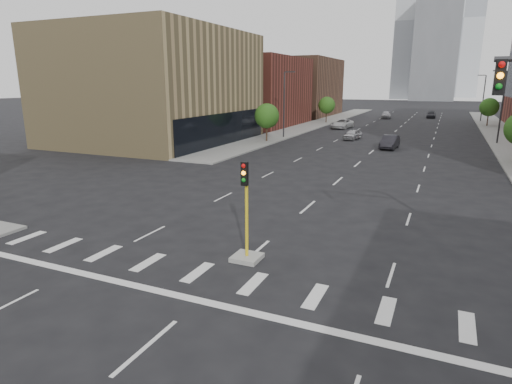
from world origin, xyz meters
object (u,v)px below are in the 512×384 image
Objects in this scene: median_traffic_signal at (246,239)px; car_mid_right at (390,142)px; car_distant at (386,115)px; car_near_left at (352,135)px; car_far_left at (342,124)px; car_deep_right at (431,115)px.

car_mid_right is at bearing 87.66° from median_traffic_signal.
car_distant is (-4.85, 82.14, -0.18)m from median_traffic_signal.
car_near_left is at bearing 95.62° from median_traffic_signal.
median_traffic_signal is 1.11× the size of car_near_left.
car_far_left reaches higher than car_near_left.
median_traffic_signal is at bearing -75.26° from car_near_left.
car_distant is at bearing -149.82° from car_deep_right.
median_traffic_signal is 58.06m from car_far_left.
car_distant reaches higher than car_deep_right.
car_near_left is at bearing -95.13° from car_distant.
car_far_left and car_distant have the same top height.
car_deep_right is 10.38m from car_distant.
car_near_left is at bearing 134.65° from car_mid_right.
median_traffic_signal is 0.93× the size of car_mid_right.
car_mid_right is 1.01× the size of car_distant.
car_deep_right reaches higher than car_near_left.
car_mid_right is 45.90m from car_distant.
median_traffic_signal is 0.77× the size of car_far_left.
car_distant is at bearing 93.38° from median_traffic_signal.
median_traffic_signal is at bearing -75.10° from car_far_left.
car_near_left is 0.85× the size of car_distant.
car_distant is (-8.91, -5.33, 0.12)m from car_deep_right.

